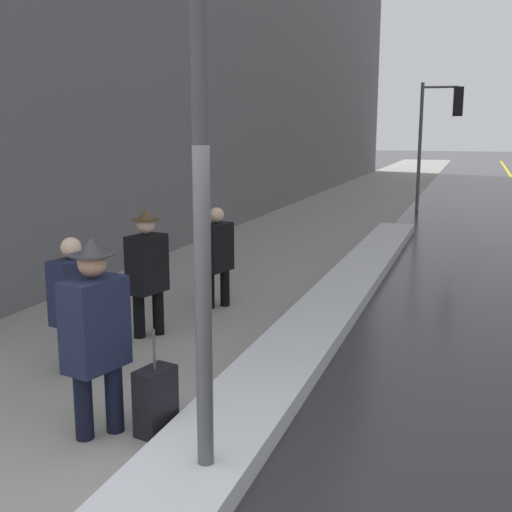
{
  "coord_description": "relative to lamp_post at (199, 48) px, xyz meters",
  "views": [
    {
      "loc": [
        2.14,
        -3.42,
        2.6
      ],
      "look_at": [
        -0.4,
        4.0,
        1.05
      ],
      "focal_mm": 45.0,
      "sensor_mm": 36.0,
      "label": 1
    }
  ],
  "objects": [
    {
      "name": "pedestrian_in_fedora",
      "position": [
        -2.07,
        2.98,
        -2.22
      ],
      "size": [
        0.4,
        0.56,
        1.64
      ],
      "rotation": [
        0.0,
        0.0,
        -1.8
      ],
      "color": "black",
      "rests_on": "ground"
    },
    {
      "name": "lamp_post",
      "position": [
        0.0,
        0.0,
        0.0
      ],
      "size": [
        0.28,
        0.28,
        5.26
      ],
      "color": "#515156",
      "rests_on": "ground"
    },
    {
      "name": "snow_bank_curb",
      "position": [
        -0.12,
        5.59,
        -3.03
      ],
      "size": [
        0.87,
        14.76,
        0.18
      ],
      "color": "silver",
      "rests_on": "ground"
    },
    {
      "name": "traffic_light_near",
      "position": [
        0.63,
        17.53,
        -0.18
      ],
      "size": [
        1.31,
        0.35,
        4.06
      ],
      "rotation": [
        0.0,
        0.0,
        0.07
      ],
      "color": "#515156",
      "rests_on": "ground"
    },
    {
      "name": "pedestrian_trailing",
      "position": [
        -2.22,
        1.63,
        -2.29
      ],
      "size": [
        0.39,
        0.53,
        1.49
      ],
      "rotation": [
        0.0,
        0.0,
        -1.8
      ],
      "color": "black",
      "rests_on": "ground"
    },
    {
      "name": "pedestrian_nearside",
      "position": [
        -1.76,
        4.53,
        -2.29
      ],
      "size": [
        0.39,
        0.54,
        1.5
      ],
      "rotation": [
        0.0,
        0.0,
        -1.8
      ],
      "color": "black",
      "rests_on": "ground"
    },
    {
      "name": "sidewalk_slab",
      "position": [
        -2.38,
        14.42,
        -3.11
      ],
      "size": [
        4.0,
        80.0,
        0.01
      ],
      "color": "gray",
      "rests_on": "ground"
    },
    {
      "name": "pedestrian_in_glasses",
      "position": [
        -1.17,
        0.42,
        -2.17
      ],
      "size": [
        0.43,
        0.59,
        1.74
      ],
      "rotation": [
        0.0,
        0.0,
        -1.8
      ],
      "color": "black",
      "rests_on": "ground"
    },
    {
      "name": "rolling_suitcase",
      "position": [
        -0.73,
        0.61,
        -2.82
      ],
      "size": [
        0.3,
        0.4,
        0.95
      ],
      "rotation": [
        0.0,
        0.0,
        -1.8
      ],
      "color": "black",
      "rests_on": "ground"
    }
  ]
}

